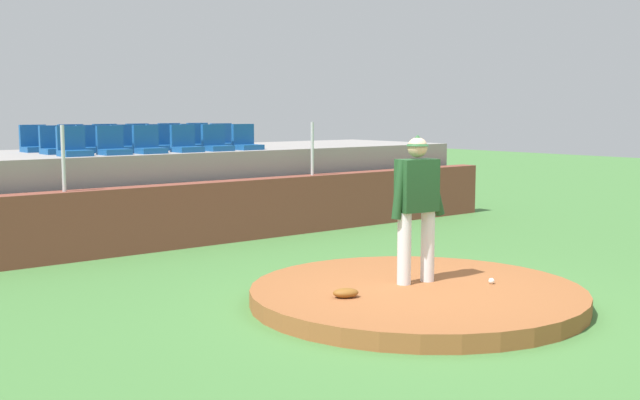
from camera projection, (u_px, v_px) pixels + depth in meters
The scene contains 27 objects.
ground_plane at pixel (416, 304), 9.50m from camera, with size 60.00×60.00×0.00m, color #487F3C.
pitchers_mound at pixel (417, 295), 9.49m from camera, with size 4.06×4.06×0.20m, color #9A582F.
pitcher at pixel (417, 198), 9.60m from camera, with size 0.80×0.34×1.84m.
baseball at pixel (491, 281), 9.65m from camera, with size 0.07×0.07×0.07m, color white.
fielding_glove at pixel (346, 293), 8.94m from camera, with size 0.30×0.20×0.11m, color brown.
brick_barrier at pixel (195, 214), 13.56m from camera, with size 14.50×0.40×1.09m, color brown.
fence_post_left at pixel (63, 158), 12.01m from camera, with size 0.06×0.06×1.03m, color silver.
fence_post_right at pixel (312, 149), 15.07m from camera, with size 0.06×0.06×1.03m, color silver.
bleacher_platform at pixel (140, 191), 15.15m from camera, with size 13.92×3.33×1.58m, color #9A9490.
stadium_chair_0 at pixel (73, 147), 13.08m from camera, with size 0.48×0.44×0.50m.
stadium_chair_1 at pixel (112, 146), 13.51m from camera, with size 0.48×0.44×0.50m.
stadium_chair_2 at pixel (148, 145), 13.93m from camera, with size 0.48×0.44×0.50m.
stadium_chair_3 at pixel (185, 143), 14.39m from camera, with size 0.48×0.44×0.50m.
stadium_chair_4 at pixel (216, 143), 14.82m from camera, with size 0.48×0.44×0.50m.
stadium_chair_5 at pixel (246, 142), 15.26m from camera, with size 0.48×0.44×0.50m.
stadium_chair_6 at pixel (55, 145), 13.75m from camera, with size 0.48×0.44×0.50m.
stadium_chair_7 at pixel (91, 144), 14.18m from camera, with size 0.48×0.44×0.50m.
stadium_chair_8 at pixel (126, 143), 14.62m from camera, with size 0.48×0.44×0.50m.
stadium_chair_9 at pixel (160, 142), 15.05m from camera, with size 0.48×0.44×0.50m.
stadium_chair_10 at pixel (194, 141), 15.50m from camera, with size 0.48×0.44×0.50m.
stadium_chair_11 at pixel (224, 140), 15.95m from camera, with size 0.48×0.44×0.50m.
stadium_chair_12 at pixel (35, 143), 14.41m from camera, with size 0.48×0.44×0.50m.
stadium_chair_13 at pixel (73, 142), 14.89m from camera, with size 0.48×0.44×0.50m.
stadium_chair_14 at pixel (107, 142), 15.30m from camera, with size 0.48×0.44×0.50m.
stadium_chair_15 at pixel (140, 141), 15.72m from camera, with size 0.48×0.44×0.50m.
stadium_chair_16 at pixel (172, 140), 16.21m from camera, with size 0.48×0.44×0.50m.
stadium_chair_17 at pixel (200, 139), 16.63m from camera, with size 0.48×0.44×0.50m.
Camera 1 is at (-6.76, -6.48, 2.33)m, focal length 43.82 mm.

